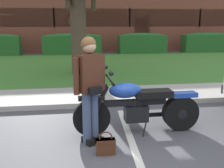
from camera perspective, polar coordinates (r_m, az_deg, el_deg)
curb_strip at (r=6.31m, az=-1.26°, el=-4.13°), size 60.00×0.20×0.12m
concrete_walk at (r=7.13m, az=-2.08°, el=-2.28°), size 60.00×1.50×0.08m
grass_lawn at (r=11.81m, az=-4.55°, el=3.82°), size 60.00×8.10×0.06m
stall_stripe_1 at (r=4.01m, az=5.56°, el=-15.66°), size 0.35×4.40×0.01m
motorcycle at (r=4.78m, az=6.38°, el=-4.65°), size 2.24×0.82×1.18m
rider_person at (r=4.21m, az=-4.67°, el=0.19°), size 0.51×0.40×1.70m
handbag at (r=4.10m, az=-1.32°, el=-12.71°), size 0.28×0.13×0.36m
hedge_center_left at (r=15.97m, az=-8.39°, el=8.39°), size 3.32×0.90×1.24m
hedge_center_right at (r=16.49m, az=6.38°, el=8.59°), size 2.83×0.90×1.24m
hedge_right at (r=17.98m, az=19.47°, el=8.30°), size 3.14×0.90×1.24m
brick_building at (r=22.08m, az=-11.25°, el=13.14°), size 27.76×9.82×4.06m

